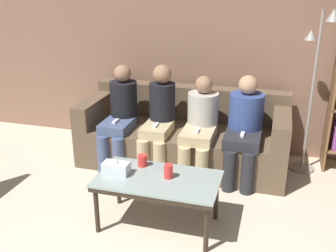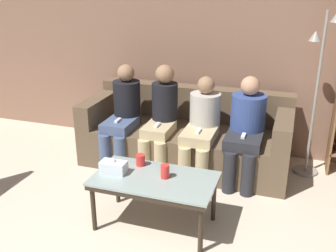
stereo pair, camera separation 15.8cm
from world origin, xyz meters
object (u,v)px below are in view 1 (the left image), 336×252
object	(u,v)px
cup_near_right	(168,171)
standing_lamp	(316,76)
coffee_table	(158,183)
cup_near_left	(142,161)
seated_person_mid_right	(200,124)
couch	(184,136)
seated_person_mid_left	(159,116)
seated_person_right_end	(244,125)
seated_person_left_end	(120,113)
tissue_box	(116,168)

from	to	relation	value
cup_near_right	standing_lamp	world-z (taller)	standing_lamp
standing_lamp	coffee_table	bearing A→B (deg)	-130.79
coffee_table	cup_near_left	bearing A→B (deg)	138.52
cup_near_left	seated_person_mid_right	distance (m)	0.94
couch	seated_person_mid_right	bearing A→B (deg)	-45.09
cup_near_right	seated_person_mid_left	size ratio (longest dim) A/B	0.10
standing_lamp	seated_person_right_end	size ratio (longest dim) A/B	1.59
standing_lamp	seated_person_left_end	world-z (taller)	standing_lamp
couch	seated_person_mid_left	xyz separation A→B (m)	(-0.23, -0.22, 0.29)
seated_person_left_end	cup_near_left	bearing A→B (deg)	-57.33
standing_lamp	seated_person_mid_left	world-z (taller)	standing_lamp
tissue_box	seated_person_left_end	size ratio (longest dim) A/B	0.20
coffee_table	cup_near_right	xyz separation A→B (m)	(0.08, 0.03, 0.10)
coffee_table	seated_person_mid_right	xyz separation A→B (m)	(0.14, 1.05, 0.15)
standing_lamp	seated_person_mid_left	bearing A→B (deg)	-166.39
couch	standing_lamp	distance (m)	1.54
cup_near_left	cup_near_right	xyz separation A→B (m)	(0.28, -0.14, 0.01)
standing_lamp	seated_person_left_end	bearing A→B (deg)	-169.38
cup_near_left	seated_person_mid_right	xyz separation A→B (m)	(0.33, 0.88, 0.05)
seated_person_mid_right	seated_person_right_end	world-z (taller)	seated_person_right_end
coffee_table	standing_lamp	world-z (taller)	standing_lamp
cup_near_right	seated_person_mid_right	world-z (taller)	seated_person_mid_right
seated_person_mid_left	seated_person_mid_right	distance (m)	0.45
couch	tissue_box	size ratio (longest dim) A/B	10.31
seated_person_left_end	seated_person_mid_left	bearing A→B (deg)	-0.01
couch	tissue_box	bearing A→B (deg)	-101.76
coffee_table	couch	bearing A→B (deg)	93.94
cup_near_left	seated_person_left_end	size ratio (longest dim) A/B	0.09
cup_near_left	seated_person_mid_right	world-z (taller)	seated_person_mid_right
seated_person_mid_left	tissue_box	bearing A→B (deg)	-92.38
cup_near_right	seated_person_left_end	size ratio (longest dim) A/B	0.11
couch	seated_person_left_end	distance (m)	0.77
coffee_table	tissue_box	distance (m)	0.37
standing_lamp	seated_person_right_end	xyz separation A→B (m)	(-0.65, -0.36, -0.47)
cup_near_left	tissue_box	distance (m)	0.26
coffee_table	cup_near_left	size ratio (longest dim) A/B	9.93
tissue_box	seated_person_mid_left	world-z (taller)	seated_person_mid_left
cup_near_right	tissue_box	bearing A→B (deg)	-173.47
cup_near_left	seated_person_left_end	world-z (taller)	seated_person_left_end
tissue_box	seated_person_left_end	xyz separation A→B (m)	(-0.41, 1.09, 0.08)
seated_person_right_end	standing_lamp	bearing A→B (deg)	29.10
standing_lamp	seated_person_left_end	distance (m)	2.10
tissue_box	couch	bearing A→B (deg)	78.24
couch	standing_lamp	xyz separation A→B (m)	(1.33, 0.16, 0.75)
couch	coffee_table	world-z (taller)	couch
standing_lamp	cup_near_right	bearing A→B (deg)	-129.39
coffee_table	seated_person_mid_left	bearing A→B (deg)	106.45
seated_person_left_end	seated_person_right_end	xyz separation A→B (m)	(1.36, 0.01, 0.00)
tissue_box	standing_lamp	world-z (taller)	standing_lamp
coffee_table	cup_near_right	size ratio (longest dim) A/B	8.69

